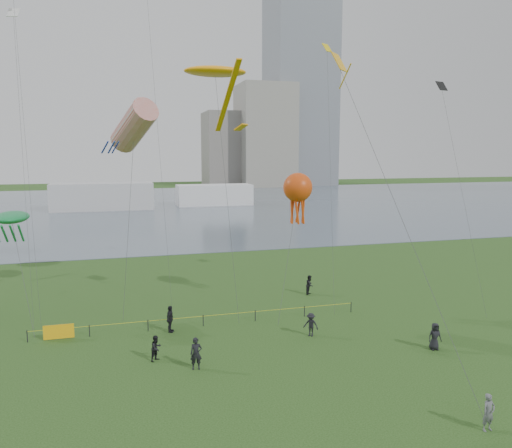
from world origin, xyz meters
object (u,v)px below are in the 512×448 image
object	(u,v)px
fence	(117,326)
kite_flyer	(489,412)
kite_stingray	(216,73)
kite_octopus	(298,188)

from	to	relation	value
fence	kite_flyer	world-z (taller)	kite_flyer
fence	kite_flyer	xyz separation A→B (m)	(16.41, -17.44, 0.33)
fence	kite_stingray	size ratio (longest dim) A/B	1.26
kite_stingray	kite_octopus	xyz separation A→B (m)	(6.42, -0.66, -8.76)
kite_stingray	kite_octopus	world-z (taller)	kite_stingray
kite_flyer	kite_octopus	distance (m)	21.65
fence	kite_stingray	world-z (taller)	kite_stingray
fence	kite_octopus	bearing A→B (deg)	8.45
kite_flyer	kite_stingray	distance (m)	28.26
kite_flyer	kite_stingray	xyz separation A→B (m)	(-8.61, 20.21, 17.78)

